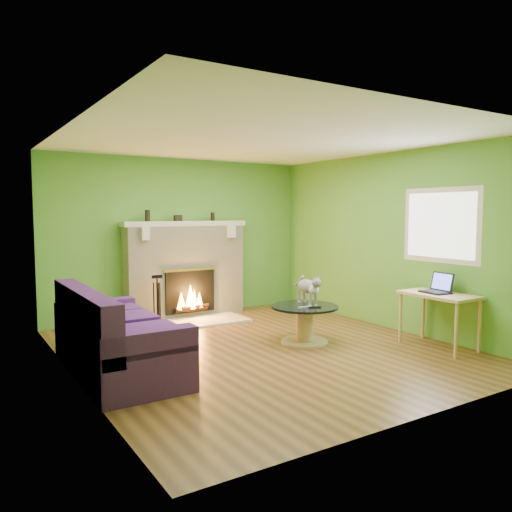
{
  "coord_description": "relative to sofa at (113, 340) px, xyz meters",
  "views": [
    {
      "loc": [
        -3.35,
        -5.19,
        1.72
      ],
      "look_at": [
        0.17,
        0.4,
        1.14
      ],
      "focal_mm": 35.0,
      "sensor_mm": 36.0,
      "label": 1
    }
  ],
  "objects": [
    {
      "name": "floor",
      "position": [
        1.86,
        -0.06,
        -0.36
      ],
      "size": [
        5.0,
        5.0,
        0.0
      ],
      "primitive_type": "plane",
      "color": "#543318",
      "rests_on": "ground"
    },
    {
      "name": "laptop",
      "position": [
        3.79,
        -1.15,
        0.47
      ],
      "size": [
        0.34,
        0.37,
        0.26
      ],
      "primitive_type": null,
      "rotation": [
        0.0,
        0.0,
        -0.11
      ],
      "color": "black",
      "rests_on": "desk"
    },
    {
      "name": "wall_front",
      "position": [
        1.86,
        -2.56,
        0.94
      ],
      "size": [
        5.0,
        0.0,
        5.0
      ],
      "primitive_type": "plane",
      "rotation": [
        -1.57,
        0.0,
        0.0
      ],
      "color": "#53922F",
      "rests_on": "floor"
    },
    {
      "name": "remote_black",
      "position": [
        2.51,
        -0.3,
        0.15
      ],
      "size": [
        0.16,
        0.1,
        0.02
      ],
      "primitive_type": "cube",
      "rotation": [
        0.0,
        0.0,
        -0.43
      ],
      "color": "black",
      "rests_on": "coffee_table"
    },
    {
      "name": "window_pane",
      "position": [
        4.09,
        -0.96,
        1.19
      ],
      "size": [
        0.0,
        1.06,
        1.06
      ],
      "primitive_type": "plane",
      "rotation": [
        1.57,
        0.0,
        -1.57
      ],
      "color": "white",
      "rests_on": "wall_right"
    },
    {
      "name": "fire_tools",
      "position": [
        1.23,
        1.89,
        0.05
      ],
      "size": [
        0.2,
        0.2,
        0.75
      ],
      "primitive_type": null,
      "color": "black",
      "rests_on": "hearth"
    },
    {
      "name": "mantel",
      "position": [
        1.86,
        2.24,
        1.18
      ],
      "size": [
        2.1,
        0.28,
        0.08
      ],
      "primitive_type": "cube",
      "color": "beige",
      "rests_on": "fireplace"
    },
    {
      "name": "mantel_vase_left",
      "position": [
        1.23,
        2.27,
        1.31
      ],
      "size": [
        0.08,
        0.08,
        0.18
      ],
      "primitive_type": "cylinder",
      "color": "black",
      "rests_on": "mantel"
    },
    {
      "name": "hearth",
      "position": [
        1.86,
        1.74,
        -0.34
      ],
      "size": [
        1.5,
        0.75,
        0.03
      ],
      "primitive_type": "cube",
      "color": "beige",
      "rests_on": "floor"
    },
    {
      "name": "mantel_box",
      "position": [
        1.74,
        2.27,
        1.27
      ],
      "size": [
        0.12,
        0.08,
        0.1
      ],
      "primitive_type": "cube",
      "color": "black",
      "rests_on": "mantel"
    },
    {
      "name": "cat",
      "position": [
        2.57,
        -0.07,
        0.34
      ],
      "size": [
        0.34,
        0.67,
        0.4
      ],
      "primitive_type": null,
      "rotation": [
        0.0,
        0.0,
        -0.18
      ],
      "color": "slate",
      "rests_on": "coffee_table"
    },
    {
      "name": "wall_right",
      "position": [
        4.11,
        -0.06,
        0.94
      ],
      "size": [
        0.0,
        5.0,
        5.0
      ],
      "primitive_type": "plane",
      "rotation": [
        1.57,
        0.0,
        -1.57
      ],
      "color": "#53922F",
      "rests_on": "floor"
    },
    {
      "name": "ceiling",
      "position": [
        1.86,
        -0.06,
        2.24
      ],
      "size": [
        5.0,
        5.0,
        0.0
      ],
      "primitive_type": "plane",
      "rotation": [
        3.14,
        0.0,
        0.0
      ],
      "color": "white",
      "rests_on": "wall_back"
    },
    {
      "name": "remote_silver",
      "position": [
        2.39,
        -0.24,
        0.15
      ],
      "size": [
        0.17,
        0.07,
        0.02
      ],
      "primitive_type": "cube",
      "rotation": [
        0.0,
        0.0,
        -0.14
      ],
      "color": "gray",
      "rests_on": "coffee_table"
    },
    {
      "name": "window_frame",
      "position": [
        4.1,
        -0.96,
        1.19
      ],
      "size": [
        0.0,
        1.2,
        1.2
      ],
      "primitive_type": "plane",
      "rotation": [
        1.57,
        0.0,
        -1.57
      ],
      "color": "silver",
      "rests_on": "wall_right"
    },
    {
      "name": "fireplace",
      "position": [
        1.86,
        2.26,
        0.41
      ],
      "size": [
        2.1,
        0.46,
        1.58
      ],
      "color": "beige",
      "rests_on": "floor"
    },
    {
      "name": "coffee_table",
      "position": [
        2.49,
        -0.12,
        -0.07
      ],
      "size": [
        0.88,
        0.88,
        0.5
      ],
      "color": "tan",
      "rests_on": "floor"
    },
    {
      "name": "sofa",
      "position": [
        0.0,
        0.0,
        0.0
      ],
      "size": [
        0.93,
        2.06,
        0.92
      ],
      "color": "#44185C",
      "rests_on": "floor"
    },
    {
      "name": "desk",
      "position": [
        3.81,
        -1.2,
        0.25
      ],
      "size": [
        0.55,
        0.94,
        0.7
      ],
      "color": "tan",
      "rests_on": "floor"
    },
    {
      "name": "wall_left",
      "position": [
        -0.39,
        -0.06,
        0.94
      ],
      "size": [
        0.0,
        5.0,
        5.0
      ],
      "primitive_type": "plane",
      "rotation": [
        1.57,
        0.0,
        1.57
      ],
      "color": "#53922F",
      "rests_on": "floor"
    },
    {
      "name": "wall_back",
      "position": [
        1.86,
        2.44,
        0.94
      ],
      "size": [
        5.0,
        0.0,
        5.0
      ],
      "primitive_type": "plane",
      "rotation": [
        1.57,
        0.0,
        0.0
      ],
      "color": "#53922F",
      "rests_on": "floor"
    },
    {
      "name": "mantel_vase_right",
      "position": [
        2.37,
        2.27,
        1.29
      ],
      "size": [
        0.07,
        0.07,
        0.14
      ],
      "primitive_type": "cylinder",
      "color": "black",
      "rests_on": "mantel"
    }
  ]
}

